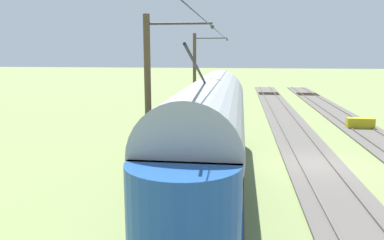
# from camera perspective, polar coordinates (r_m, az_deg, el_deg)

# --- Properties ---
(ground_plane) EXTENTS (220.00, 220.00, 0.00)m
(ground_plane) POSITION_cam_1_polar(r_m,az_deg,el_deg) (18.95, 18.05, -6.57)
(ground_plane) COLOR olive
(track_adjacent_siding) EXTENTS (2.80, 80.00, 0.18)m
(track_adjacent_siding) POSITION_cam_1_polar(r_m,az_deg,el_deg) (19.23, 17.89, -6.15)
(track_adjacent_siding) COLOR #56514C
(track_adjacent_siding) RESTS_ON ground
(track_third_siding) EXTENTS (2.80, 80.00, 0.18)m
(track_third_siding) POSITION_cam_1_polar(r_m,az_deg,el_deg) (18.93, 3.51, -5.92)
(track_third_siding) COLOR #56514C
(track_third_siding) RESTS_ON ground
(vintage_streetcar) EXTENTS (2.65, 16.35, 5.34)m
(vintage_streetcar) POSITION_cam_1_polar(r_m,az_deg,el_deg) (14.96, 2.67, -1.58)
(vintage_streetcar) COLOR #1E4C93
(vintage_streetcar) RESTS_ON ground
(catenary_pole_foreground) EXTENTS (2.94, 0.28, 6.86)m
(catenary_pole_foreground) POSITION_cam_1_polar(r_m,az_deg,el_deg) (32.17, 0.53, 7.17)
(catenary_pole_foreground) COLOR #4C3D28
(catenary_pole_foreground) RESTS_ON ground
(catenary_pole_mid_near) EXTENTS (2.94, 0.28, 6.86)m
(catenary_pole_mid_near) POSITION_cam_1_polar(r_m,az_deg,el_deg) (16.10, -6.40, 4.04)
(catenary_pole_mid_near) COLOR #4C3D28
(catenary_pole_mid_near) RESTS_ON ground
(overhead_wire_run) EXTENTS (2.73, 36.68, 0.18)m
(overhead_wire_run) POSITION_cam_1_polar(r_m,az_deg,el_deg) (16.37, 3.08, 13.72)
(overhead_wire_run) COLOR black
(overhead_wire_run) RESTS_ON ground
(track_end_bumper) EXTENTS (1.80, 0.60, 0.80)m
(track_end_bumper) POSITION_cam_1_polar(r_m,az_deg,el_deg) (28.73, 24.10, -0.51)
(track_end_bumper) COLOR #B2A519
(track_end_bumper) RESTS_ON ground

